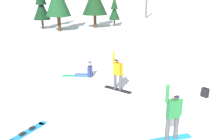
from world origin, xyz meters
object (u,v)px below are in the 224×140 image
pine_tree_young (41,6)px  pine_tree_broad (114,10)px  snowboarder_foreground (173,114)px  loose_snowboard_far_spare (27,132)px  pine_tree_short (59,6)px  backpack_black (205,93)px  snowboarder_midground (118,73)px  snowboarder_background (87,71)px

pine_tree_young → pine_tree_broad: bearing=-4.6°
snowboarder_foreground → loose_snowboard_far_spare: (-4.61, 2.09, -0.93)m
pine_tree_broad → pine_tree_short: bearing=149.3°
snowboarder_foreground → backpack_black: snowboarder_foreground is taller
snowboarder_midground → pine_tree_broad: 22.75m
snowboarder_foreground → pine_tree_short: bearing=88.5°
snowboarder_background → pine_tree_short: bearing=85.2°
snowboarder_background → snowboarder_midground: bearing=-69.2°
snowboarder_foreground → pine_tree_young: bearing=94.0°
snowboarder_background → pine_tree_broad: 20.84m
loose_snowboard_far_spare → pine_tree_young: bearing=83.7°
loose_snowboard_far_spare → pine_tree_broad: pine_tree_broad is taller
pine_tree_broad → backpack_black: bearing=-100.1°
pine_tree_short → snowboarder_background: bearing=-94.8°
backpack_black → snowboarder_background: bearing=133.9°
snowboarder_midground → pine_tree_broad: pine_tree_broad is taller
loose_snowboard_far_spare → backpack_black: (8.04, 0.36, 0.19)m
snowboarder_foreground → pine_tree_young: (-1.87, 26.77, 1.95)m
snowboarder_background → backpack_black: snowboarder_background is taller
pine_tree_young → pine_tree_broad: 9.55m
backpack_black → pine_tree_broad: (4.19, 23.55, 1.96)m
pine_tree_young → snowboarder_midground: bearing=-85.6°
pine_tree_short → snowboarder_midground: bearing=-92.1°
snowboarder_foreground → snowboarder_background: size_ratio=1.14×
snowboarder_midground → backpack_black: snowboarder_midground is taller
backpack_black → pine_tree_broad: bearing=79.9°
loose_snowboard_far_spare → backpack_black: bearing=2.6°
snowboarder_background → loose_snowboard_far_spare: (-3.50, -5.08, -0.29)m
snowboarder_midground → loose_snowboard_far_spare: snowboarder_midground is taller
snowboarder_foreground → snowboarder_midground: 4.66m
pine_tree_broad → pine_tree_short: 7.95m
snowboarder_foreground → snowboarder_midground: (-0.15, 4.65, -0.03)m
snowboarder_midground → snowboarder_background: (-0.95, 2.51, -0.61)m
pine_tree_short → backpack_black: bearing=-84.6°
loose_snowboard_far_spare → pine_tree_short: bearing=79.1°
backpack_black → pine_tree_short: pine_tree_short is taller
snowboarder_midground → pine_tree_young: size_ratio=0.37×
pine_tree_short → snowboarder_foreground: bearing=-91.5°
snowboarder_midground → pine_tree_short: size_ratio=0.41×
snowboarder_midground → snowboarder_background: 2.76m
snowboarder_midground → loose_snowboard_far_spare: bearing=-150.1°
pine_tree_young → loose_snowboard_far_spare: bearing=-96.3°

